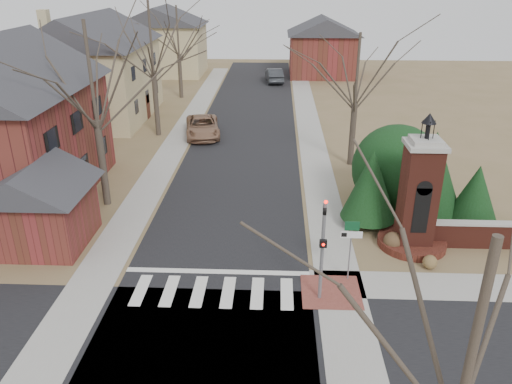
# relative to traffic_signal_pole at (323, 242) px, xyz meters

# --- Properties ---
(ground) EXTENTS (120.00, 120.00, 0.00)m
(ground) POSITION_rel_traffic_signal_pole_xyz_m (-4.30, -0.57, -2.59)
(ground) COLOR brown
(ground) RESTS_ON ground
(main_street) EXTENTS (8.00, 70.00, 0.01)m
(main_street) POSITION_rel_traffic_signal_pole_xyz_m (-4.30, 21.43, -2.58)
(main_street) COLOR black
(main_street) RESTS_ON ground
(cross_street) EXTENTS (120.00, 8.00, 0.01)m
(cross_street) POSITION_rel_traffic_signal_pole_xyz_m (-4.30, -3.57, -2.58)
(cross_street) COLOR black
(cross_street) RESTS_ON ground
(crosswalk_zone) EXTENTS (8.00, 2.20, 0.02)m
(crosswalk_zone) POSITION_rel_traffic_signal_pole_xyz_m (-4.30, 0.23, -2.58)
(crosswalk_zone) COLOR silver
(crosswalk_zone) RESTS_ON ground
(stop_bar) EXTENTS (8.00, 0.35, 0.02)m
(stop_bar) POSITION_rel_traffic_signal_pole_xyz_m (-4.30, 1.73, -2.58)
(stop_bar) COLOR silver
(stop_bar) RESTS_ON ground
(sidewalk_right_main) EXTENTS (2.00, 60.00, 0.02)m
(sidewalk_right_main) POSITION_rel_traffic_signal_pole_xyz_m (0.90, 21.43, -2.58)
(sidewalk_right_main) COLOR gray
(sidewalk_right_main) RESTS_ON ground
(sidewalk_left) EXTENTS (2.00, 60.00, 0.02)m
(sidewalk_left) POSITION_rel_traffic_signal_pole_xyz_m (-9.50, 21.43, -2.58)
(sidewalk_left) COLOR gray
(sidewalk_left) RESTS_ON ground
(curb_apron) EXTENTS (2.40, 2.40, 0.02)m
(curb_apron) POSITION_rel_traffic_signal_pole_xyz_m (0.50, 0.43, -2.57)
(curb_apron) COLOR brown
(curb_apron) RESTS_ON ground
(traffic_signal_pole) EXTENTS (0.28, 0.41, 4.50)m
(traffic_signal_pole) POSITION_rel_traffic_signal_pole_xyz_m (0.00, 0.00, 0.00)
(traffic_signal_pole) COLOR slate
(traffic_signal_pole) RESTS_ON ground
(sign_post) EXTENTS (0.90, 0.07, 2.75)m
(sign_post) POSITION_rel_traffic_signal_pole_xyz_m (1.29, 1.41, -0.64)
(sign_post) COLOR slate
(sign_post) RESTS_ON ground
(brick_gate_monument) EXTENTS (3.20, 3.20, 6.47)m
(brick_gate_monument) POSITION_rel_traffic_signal_pole_xyz_m (4.70, 4.42, -0.42)
(brick_gate_monument) COLOR #5B241A
(brick_gate_monument) RESTS_ON ground
(brick_garden_wall) EXTENTS (7.50, 0.50, 1.30)m
(brick_garden_wall) POSITION_rel_traffic_signal_pole_xyz_m (9.20, 4.43, -1.93)
(brick_garden_wall) COLOR #5B241A
(brick_garden_wall) RESTS_ON ground
(house_stucco_left) EXTENTS (9.80, 12.80, 9.28)m
(house_stucco_left) POSITION_rel_traffic_signal_pole_xyz_m (-17.80, 26.42, 2.01)
(house_stucco_left) COLOR tan
(house_stucco_left) RESTS_ON ground
(garage_left) EXTENTS (4.80, 4.80, 4.29)m
(garage_left) POSITION_rel_traffic_signal_pole_xyz_m (-12.82, 3.92, -0.35)
(garage_left) COLOR maroon
(garage_left) RESTS_ON ground
(house_distant_left) EXTENTS (10.80, 8.80, 8.53)m
(house_distant_left) POSITION_rel_traffic_signal_pole_xyz_m (-16.31, 47.42, 1.66)
(house_distant_left) COLOR tan
(house_distant_left) RESTS_ON ground
(house_distant_right) EXTENTS (8.80, 8.80, 7.30)m
(house_distant_right) POSITION_rel_traffic_signal_pole_xyz_m (3.69, 47.42, 1.06)
(house_distant_right) COLOR maroon
(house_distant_right) RESTS_ON ground
(evergreen_near) EXTENTS (2.80, 2.80, 4.10)m
(evergreen_near) POSITION_rel_traffic_signal_pole_xyz_m (2.90, 6.43, -0.29)
(evergreen_near) COLOR #473D33
(evergreen_near) RESTS_ON ground
(evergreen_mid) EXTENTS (3.40, 3.40, 4.70)m
(evergreen_mid) POSITION_rel_traffic_signal_pole_xyz_m (6.20, 7.63, 0.01)
(evergreen_mid) COLOR #473D33
(evergreen_mid) RESTS_ON ground
(evergreen_far) EXTENTS (2.40, 2.40, 3.30)m
(evergreen_far) POSITION_rel_traffic_signal_pole_xyz_m (8.20, 6.63, -0.69)
(evergreen_far) COLOR #473D33
(evergreen_far) RESTS_ON ground
(evergreen_mass) EXTENTS (4.80, 4.80, 4.80)m
(evergreen_mass) POSITION_rel_traffic_signal_pole_xyz_m (4.70, 8.93, -0.19)
(evergreen_mass) COLOR black
(evergreen_mass) RESTS_ON ground
(bare_tree_0) EXTENTS (8.05, 8.05, 11.15)m
(bare_tree_0) POSITION_rel_traffic_signal_pole_xyz_m (-11.30, 8.43, 5.11)
(bare_tree_0) COLOR #473D33
(bare_tree_0) RESTS_ON ground
(bare_tree_1) EXTENTS (8.40, 8.40, 11.64)m
(bare_tree_1) POSITION_rel_traffic_signal_pole_xyz_m (-11.30, 21.43, 5.44)
(bare_tree_1) COLOR #473D33
(bare_tree_1) RESTS_ON ground
(bare_tree_2) EXTENTS (7.35, 7.35, 10.19)m
(bare_tree_2) POSITION_rel_traffic_signal_pole_xyz_m (-11.80, 34.43, 4.44)
(bare_tree_2) COLOR #473D33
(bare_tree_2) RESTS_ON ground
(bare_tree_3) EXTENTS (7.00, 7.00, 9.70)m
(bare_tree_3) POSITION_rel_traffic_signal_pole_xyz_m (3.20, 15.43, 4.10)
(bare_tree_3) COLOR #473D33
(bare_tree_3) RESTS_ON ground
(bare_tree_4) EXTENTS (6.65, 6.65, 9.21)m
(bare_tree_4) POSITION_rel_traffic_signal_pole_xyz_m (1.70, -9.57, 3.77)
(bare_tree_4) COLOR #473D33
(bare_tree_4) RESTS_ON ground
(pickup_truck) EXTENTS (3.44, 5.85, 1.53)m
(pickup_truck) POSITION_rel_traffic_signal_pole_xyz_m (-7.70, 21.28, -1.82)
(pickup_truck) COLOR #956C51
(pickup_truck) RESTS_ON ground
(distant_car) EXTENTS (2.34, 5.13, 1.63)m
(distant_car) POSITION_rel_traffic_signal_pole_xyz_m (-2.24, 42.63, -1.77)
(distant_car) COLOR #32353A
(distant_car) RESTS_ON ground
(dry_shrub_left) EXTENTS (0.87, 0.87, 0.87)m
(dry_shrub_left) POSITION_rel_traffic_signal_pole_xyz_m (3.70, 4.03, -2.15)
(dry_shrub_left) COLOR #4E3923
(dry_shrub_left) RESTS_ON ground
(dry_shrub_right) EXTENTS (0.63, 0.63, 0.63)m
(dry_shrub_right) POSITION_rel_traffic_signal_pole_xyz_m (5.00, 2.43, -2.27)
(dry_shrub_right) COLOR brown
(dry_shrub_right) RESTS_ON ground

